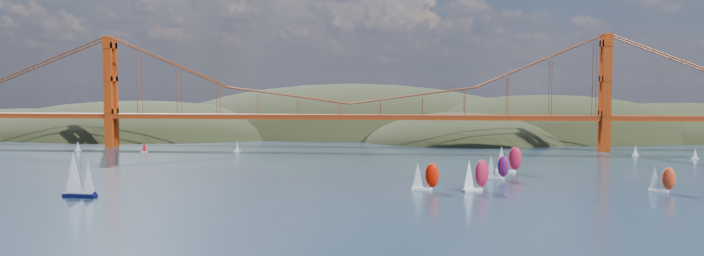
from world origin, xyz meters
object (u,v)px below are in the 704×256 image
object	(u,v)px
racer_1	(475,174)
racer_rwb	(497,167)
racer_0	(425,176)
sloop_navy	(78,175)
racer_3	(508,159)
racer_2	(661,179)

from	to	relation	value
racer_1	racer_rwb	size ratio (longest dim) A/B	1.18
racer_1	racer_rwb	world-z (taller)	racer_1
racer_0	racer_rwb	size ratio (longest dim) A/B	1.04
sloop_navy	racer_3	xyz separation A→B (m)	(128.82, 64.81, -1.45)
racer_0	racer_3	bearing A→B (deg)	57.97
racer_rwb	racer_0	bearing A→B (deg)	-121.39
racer_1	sloop_navy	bearing A→B (deg)	157.57
racer_3	racer_rwb	size ratio (longest dim) A/B	1.17
racer_1	racer_3	size ratio (longest dim) A/B	1.01
racer_2	racer_rwb	distance (m)	50.92
racer_0	racer_rwb	xyz separation A→B (m)	(24.56, 25.60, -0.17)
racer_0	racer_rwb	world-z (taller)	racer_0
sloop_navy	racer_2	distance (m)	170.09
racer_3	racer_rwb	bearing A→B (deg)	-104.48
racer_0	racer_3	xyz separation A→B (m)	(30.58, 43.15, 0.57)
racer_2	sloop_navy	bearing A→B (deg)	-151.95
racer_rwb	racer_1	bearing A→B (deg)	-97.77
racer_1	racer_rwb	bearing A→B (deg)	36.58
sloop_navy	racer_1	xyz separation A→B (m)	(113.38, 21.62, -1.42)
racer_0	racer_2	size ratio (longest dim) A/B	1.10
racer_2	racer_rwb	world-z (taller)	racer_rwb
racer_0	racer_2	world-z (taller)	racer_0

